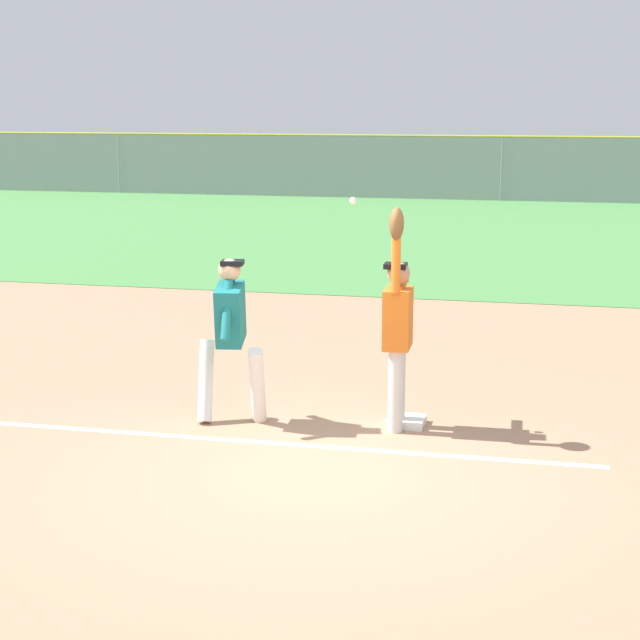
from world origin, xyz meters
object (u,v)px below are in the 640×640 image
Objects in this scene: parked_car_silver at (241,169)px; parked_car_green at (376,170)px; fielder at (398,322)px; parked_car_black at (504,173)px; runner at (231,329)px; baseball at (353,201)px; first_base at (406,421)px.

parked_car_silver is 5.38m from parked_car_green.
parked_car_black is (-0.60, 29.58, -0.45)m from fielder.
parked_car_silver is (-9.19, 29.75, -0.32)m from runner.
runner is at bearing -82.42° from parked_car_green.
fielder is at bearing -70.71° from parked_car_silver.
parked_car_green is at bearing 172.33° from parked_car_black.
parked_car_green and parked_car_black have the same top height.
parked_car_green is 0.97× the size of parked_car_black.
parked_car_black is (4.92, -0.27, 0.00)m from parked_car_green.
baseball is 0.02× the size of parked_car_silver.
baseball reaches higher than runner.
fielder is 0.51× the size of parked_car_silver.
runner is at bearing -96.67° from parked_car_black.
runner is at bearing -73.74° from parked_car_silver.
parked_car_black is at bearing -90.64° from fielder.
parked_car_silver is at bearing 110.44° from first_base.
first_base is 30.22m from parked_car_green.
parked_car_silver is 10.29m from parked_car_black.
parked_car_green is 4.92m from parked_car_black.
first_base is 0.17× the size of fielder.
fielder reaches higher than first_base.
parked_car_silver is at bearing 97.70° from runner.
parked_car_black is at bearing 90.20° from baseball.
parked_car_silver is at bearing 109.45° from baseball.
first_base is at bearing -0.79° from baseball.
baseball is at bearing 6.03° from runner.
parked_car_silver is 0.98× the size of parked_car_black.
parked_car_black is (1.10, 29.75, -0.32)m from runner.
parked_car_green is (-5.02, 29.68, -1.62)m from baseball.
runner is 0.39× the size of parked_car_silver.
parked_car_green is at bearing 1.95° from parked_car_silver.
first_base is at bearing -119.22° from fielder.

